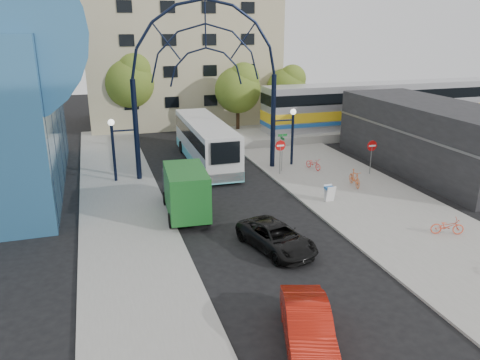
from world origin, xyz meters
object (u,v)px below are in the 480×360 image
object	(u,v)px
green_truck	(185,190)
gateway_arch	(206,53)
tree_north_b	(130,80)
tree_north_c	(288,86)
train_car	(384,104)
red_sedan	(308,326)
city_bus	(206,142)
bike_near_a	(313,164)
stop_sign	(280,149)
bike_near_b	(355,178)
black_suv	(276,237)
do_not_enter_sign	(372,149)
bike_far_a	(447,226)
street_name_sign	(282,144)
tree_north_a	(239,87)
sandwich_board	(330,191)

from	to	relation	value
green_truck	gateway_arch	bearing A→B (deg)	70.30
tree_north_b	tree_north_c	bearing A→B (deg)	-7.12
train_car	red_sedan	distance (m)	35.21
train_car	red_sedan	world-z (taller)	train_car
green_truck	train_car	bearing A→B (deg)	37.21
city_bus	bike_near_a	bearing A→B (deg)	-30.38
stop_sign	bike_near_b	xyz separation A→B (m)	(3.74, -4.00, -1.33)
gateway_arch	red_sedan	size ratio (longest dim) A/B	3.13
black_suv	stop_sign	bearing A→B (deg)	52.51
stop_sign	train_car	distance (m)	18.22
do_not_enter_sign	red_sedan	distance (m)	20.18
gateway_arch	tree_north_b	distance (m)	16.72
tree_north_c	city_bus	xyz separation A→B (m)	(-11.66, -11.19, -2.54)
bike_near_b	bike_far_a	bearing A→B (deg)	-76.78
bike_near_b	bike_far_a	distance (m)	8.17
city_bus	stop_sign	bearing A→B (deg)	-46.52
street_name_sign	stop_sign	bearing A→B (deg)	-123.64
gateway_arch	black_suv	size ratio (longest dim) A/B	2.95
bike_far_a	do_not_enter_sign	bearing A→B (deg)	11.00
tree_north_b	street_name_sign	bearing A→B (deg)	-62.35
street_name_sign	gateway_arch	bearing A→B (deg)	164.93
black_suv	red_sedan	size ratio (longest dim) A/B	1.06
tree_north_a	bike_far_a	bearing A→B (deg)	-83.49
bike_near_b	bike_far_a	size ratio (longest dim) A/B	1.09
sandwich_board	train_car	bearing A→B (deg)	48.05
tree_north_a	tree_north_c	bearing A→B (deg)	18.44
city_bus	black_suv	size ratio (longest dim) A/B	2.64
red_sedan	tree_north_a	bearing A→B (deg)	93.81
green_truck	red_sedan	xyz separation A→B (m)	(1.66, -12.67, -0.74)
do_not_enter_sign	tree_north_a	bearing A→B (deg)	107.03
stop_sign	tree_north_a	world-z (taller)	tree_north_a
street_name_sign	green_truck	distance (m)	10.15
street_name_sign	city_bus	size ratio (longest dim) A/B	0.23
gateway_arch	bike_near_b	world-z (taller)	gateway_arch
tree_north_b	bike_far_a	xyz separation A→B (m)	(12.98, -30.08, -4.71)
city_bus	bike_far_a	world-z (taller)	city_bus
tree_north_a	black_suv	size ratio (longest dim) A/B	1.52
green_truck	city_bus	bearing A→B (deg)	73.96
stop_sign	bike_near_a	size ratio (longest dim) A/B	1.59
sandwich_board	green_truck	xyz separation A→B (m)	(-8.74, 0.88, 0.72)
gateway_arch	tree_north_c	size ratio (longest dim) A/B	2.10
train_car	do_not_enter_sign	bearing A→B (deg)	-126.87
black_suv	bike_near_a	xyz separation A→B (m)	(7.49, 11.25, -0.11)
green_truck	bike_near_b	bearing A→B (deg)	9.59
green_truck	black_suv	world-z (taller)	green_truck
do_not_enter_sign	bike_near_a	bearing A→B (deg)	144.94
gateway_arch	black_suv	world-z (taller)	gateway_arch
do_not_enter_sign	bike_near_a	world-z (taller)	do_not_enter_sign
stop_sign	tree_north_b	world-z (taller)	tree_north_b
bike_near_a	bike_far_a	xyz separation A→B (m)	(1.45, -12.50, 0.03)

